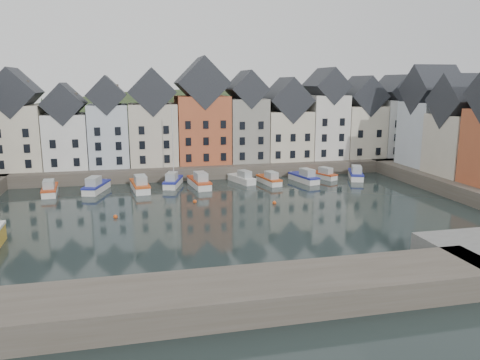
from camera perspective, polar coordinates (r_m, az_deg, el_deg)
name	(u,v)px	position (r m, az deg, el deg)	size (l,w,h in m)	color
ground	(238,217)	(54.99, -0.26, -4.58)	(260.00, 260.00, 0.00)	black
far_quay	(201,166)	(83.56, -4.80, 1.76)	(90.00, 16.00, 2.00)	#4B4439
near_wall	(165,303)	(32.89, -9.12, -14.56)	(50.00, 6.00, 2.00)	#4B4439
hillside	(187,225)	(113.16, -6.53, -5.48)	(153.60, 70.40, 64.00)	#1F3118
far_terrace	(220,122)	(81.10, -2.43, 7.10)	(72.37, 8.16, 17.78)	beige
right_terrace	(465,128)	(76.52, 25.70, 5.70)	(8.30, 24.25, 16.36)	silver
mooring_buoys	(198,207)	(59.33, -5.17, -3.25)	(20.50, 5.50, 0.50)	#C64917
boat_a	(50,189)	(71.28, -22.19, -1.07)	(2.46, 6.40, 2.40)	silver
boat_b	(96,187)	(70.74, -17.15, -0.77)	(3.84, 6.91, 2.54)	silver
boat_c	(140,185)	(69.73, -12.09, -0.65)	(2.95, 7.13, 2.66)	silver
boat_d	(173,181)	(71.94, -8.19, -0.13)	(3.69, 6.66, 12.16)	silver
boat_e	(199,182)	(70.75, -4.96, -0.25)	(2.97, 7.16, 2.67)	silver
boat_f	(242,179)	(73.69, 0.27, 0.18)	(3.63, 6.11, 2.24)	silver
boat_g	(269,180)	(72.99, 3.60, 0.05)	(2.82, 6.07, 2.24)	silver
boat_h	(304,177)	(74.96, 7.85, 0.32)	(3.35, 6.64, 2.44)	silver
boat_i	(323,175)	(78.20, 10.03, 0.65)	(3.85, 5.70, 2.11)	silver
boat_j	(356,174)	(79.10, 13.93, 0.69)	(4.20, 6.75, 2.48)	silver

